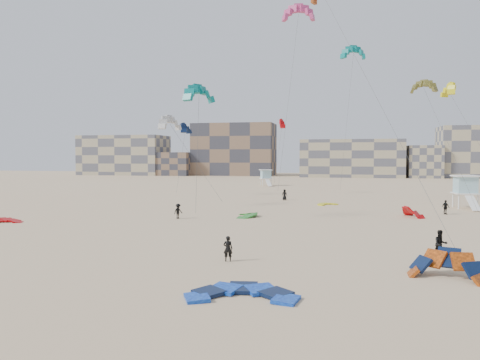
% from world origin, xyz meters
% --- Properties ---
extents(ground, '(320.00, 320.00, 0.00)m').
position_xyz_m(ground, '(0.00, 0.00, 0.00)').
color(ground, tan).
rests_on(ground, ground).
extents(kite_ground_blue, '(5.63, 5.83, 0.82)m').
position_xyz_m(kite_ground_blue, '(2.88, -4.24, 0.00)').
color(kite_ground_blue, blue).
rests_on(kite_ground_blue, ground).
extents(kite_ground_orange, '(5.31, 5.31, 4.20)m').
position_xyz_m(kite_ground_orange, '(13.37, 1.62, 0.00)').
color(kite_ground_orange, '#F15C10').
rests_on(kite_ground_orange, ground).
extents(kite_ground_red, '(5.29, 5.31, 1.46)m').
position_xyz_m(kite_ground_red, '(-26.52, 14.86, 0.00)').
color(kite_ground_red, '#D80005').
rests_on(kite_ground_red, ground).
extents(kite_ground_green, '(4.25, 4.04, 1.54)m').
position_xyz_m(kite_ground_green, '(-3.07, 25.31, 0.00)').
color(kite_ground_green, '#238F33').
rests_on(kite_ground_green, ground).
extents(kite_ground_red_far, '(4.16, 4.11, 3.29)m').
position_xyz_m(kite_ground_red_far, '(15.29, 28.94, 0.00)').
color(kite_ground_red_far, '#D80005').
rests_on(kite_ground_red_far, ground).
extents(kite_ground_yellow, '(4.03, 4.05, 0.54)m').
position_xyz_m(kite_ground_yellow, '(5.43, 39.95, 0.00)').
color(kite_ground_yellow, '#E6F213').
rests_on(kite_ground_yellow, ground).
extents(kitesurfer_main, '(0.66, 0.49, 1.67)m').
position_xyz_m(kitesurfer_main, '(0.34, 3.10, 0.83)').
color(kitesurfer_main, black).
rests_on(kitesurfer_main, ground).
extents(kitesurfer_b, '(1.04, 0.89, 1.88)m').
position_xyz_m(kitesurfer_b, '(14.08, 7.19, 0.94)').
color(kitesurfer_b, black).
rests_on(kitesurfer_b, ground).
extents(kitesurfer_c, '(1.07, 1.23, 1.65)m').
position_xyz_m(kitesurfer_c, '(-9.97, 21.95, 0.82)').
color(kitesurfer_c, black).
rests_on(kitesurfer_c, ground).
extents(kitesurfer_d, '(0.95, 1.02, 1.69)m').
position_xyz_m(kitesurfer_d, '(19.38, 32.27, 0.84)').
color(kitesurfer_d, black).
rests_on(kitesurfer_d, ground).
extents(kitesurfer_e, '(0.89, 0.64, 1.69)m').
position_xyz_m(kitesurfer_e, '(-1.24, 45.65, 0.84)').
color(kitesurfer_e, black).
rests_on(kitesurfer_e, ground).
extents(kite_fly_teal_a, '(5.04, 5.01, 13.69)m').
position_xyz_m(kite_fly_teal_a, '(-7.37, 21.44, 13.27)').
color(kite_fly_teal_a, '#10877A').
rests_on(kite_fly_teal_a, ground).
extents(kite_fly_grey, '(10.00, 4.63, 11.37)m').
position_xyz_m(kite_fly_grey, '(-15.03, 32.82, 11.08)').
color(kite_fly_grey, white).
rests_on(kite_fly_grey, ground).
extents(kite_fly_pink, '(6.50, 10.13, 27.87)m').
position_xyz_m(kite_fly_pink, '(1.03, 42.72, 27.33)').
color(kite_fly_pink, '#DC4092').
rests_on(kite_fly_pink, ground).
extents(kite_fly_olive, '(6.20, 12.17, 15.90)m').
position_xyz_m(kite_fly_olive, '(17.53, 37.79, 15.58)').
color(kite_fly_olive, brown).
rests_on(kite_fly_olive, ground).
extents(kite_fly_yellow, '(10.31, 4.12, 17.17)m').
position_xyz_m(kite_fly_yellow, '(23.09, 50.60, 16.74)').
color(kite_fly_yellow, '#E6F213').
rests_on(kite_fly_yellow, ground).
extents(kite_fly_navy, '(3.57, 7.26, 11.80)m').
position_xyz_m(kite_fly_navy, '(-18.76, 49.87, 11.40)').
color(kite_fly_navy, '#0A1640').
rests_on(kite_fly_navy, ground).
extents(kite_fly_teal_b, '(5.43, 5.36, 24.82)m').
position_xyz_m(kite_fly_teal_b, '(9.08, 57.59, 24.43)').
color(kite_fly_teal_b, '#10877A').
rests_on(kite_fly_teal_b, ground).
extents(kite_fly_red, '(3.39, 3.24, 12.54)m').
position_xyz_m(kite_fly_red, '(-3.05, 56.51, 12.41)').
color(kite_fly_red, '#D80005').
rests_on(kite_fly_red, ground).
extents(lifeguard_tower_near, '(3.32, 6.03, 4.31)m').
position_xyz_m(lifeguard_tower_near, '(23.25, 39.74, 2.14)').
color(lifeguard_tower_near, white).
rests_on(lifeguard_tower_near, ground).
extents(lifeguard_tower_far, '(3.46, 5.52, 3.70)m').
position_xyz_m(lifeguard_tower_far, '(-9.68, 79.04, 1.84)').
color(lifeguard_tower_far, white).
rests_on(lifeguard_tower_far, ground).
extents(condo_west_a, '(30.00, 15.00, 14.00)m').
position_xyz_m(condo_west_a, '(-70.00, 130.00, 7.00)').
color(condo_west_a, tan).
rests_on(condo_west_a, ground).
extents(condo_west_b, '(28.00, 14.00, 18.00)m').
position_xyz_m(condo_west_b, '(-30.00, 134.00, 9.00)').
color(condo_west_b, '#795E49').
rests_on(condo_west_b, ground).
extents(condo_mid, '(32.00, 16.00, 12.00)m').
position_xyz_m(condo_mid, '(10.00, 130.00, 6.00)').
color(condo_mid, tan).
rests_on(condo_mid, ground).
extents(condo_fill_left, '(12.00, 10.00, 8.00)m').
position_xyz_m(condo_fill_left, '(-50.00, 128.00, 4.00)').
color(condo_fill_left, '#795E49').
rests_on(condo_fill_left, ground).
extents(condo_fill_right, '(10.00, 10.00, 10.00)m').
position_xyz_m(condo_fill_right, '(32.00, 128.00, 5.00)').
color(condo_fill_right, tan).
rests_on(condo_fill_right, ground).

